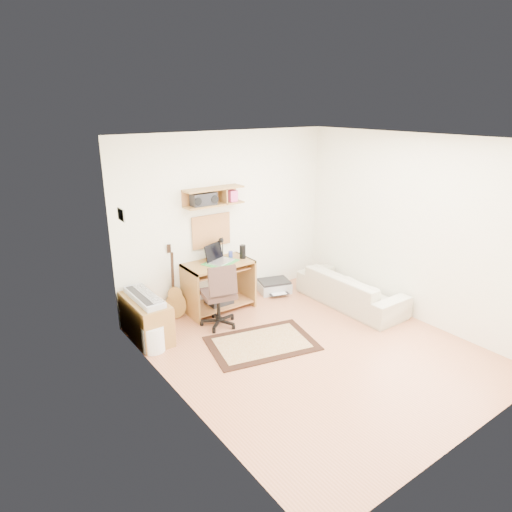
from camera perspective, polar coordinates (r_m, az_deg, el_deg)
floor at (r=5.85m, az=7.39°, el=-11.82°), size 3.60×4.00×0.01m
ceiling at (r=5.05m, az=8.66°, el=14.56°), size 3.60×4.00×0.01m
back_wall at (r=6.83m, az=-3.69°, el=4.73°), size 3.60×0.01×2.60m
left_wall at (r=4.33m, az=-9.69°, el=-4.07°), size 0.01×4.00×2.60m
right_wall at (r=6.64m, az=19.37°, el=3.27°), size 0.01×4.00×2.60m
wall_shelf at (r=6.48m, az=-5.40°, el=7.54°), size 0.90×0.25×0.26m
cork_board at (r=6.69m, az=-5.72°, el=3.23°), size 0.64×0.03×0.49m
wall_photo at (r=5.54m, az=-16.77°, el=5.06°), size 0.02×0.20×0.15m
desk at (r=6.72m, az=-4.76°, el=-3.85°), size 1.00×0.55×0.75m
laptop at (r=6.54m, az=-4.57°, el=0.30°), size 0.47×0.47×0.28m
speaker at (r=6.72m, az=-1.71°, el=0.55°), size 0.09×0.09×0.21m
desk_lamp at (r=6.73m, az=-4.28°, el=1.11°), size 0.11×0.11×0.33m
pencil_cup at (r=6.79m, az=-3.26°, el=0.23°), size 0.06×0.06×0.09m
boombox at (r=6.40m, az=-6.70°, el=7.16°), size 0.36×0.17×0.19m
rug at (r=5.93m, az=0.73°, el=-11.03°), size 1.52×1.19×0.02m
task_chair at (r=6.21m, az=-4.84°, el=-4.84°), size 0.58×0.58×0.95m
cabinet at (r=6.13m, az=-13.82°, el=-7.74°), size 0.40×0.90×0.55m
music_keyboard at (r=6.00m, az=-14.05°, el=-5.08°), size 0.26×0.82×0.07m
guitar at (r=6.49m, az=-10.33°, el=-3.31°), size 0.33×0.26×1.10m
waste_basket at (r=5.85m, az=-12.96°, el=-10.20°), size 0.36×0.36×0.34m
printer at (r=7.43m, az=2.31°, el=-3.93°), size 0.59×0.52×0.19m
sofa at (r=7.02m, az=12.00°, el=-3.49°), size 0.51×1.76×0.69m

